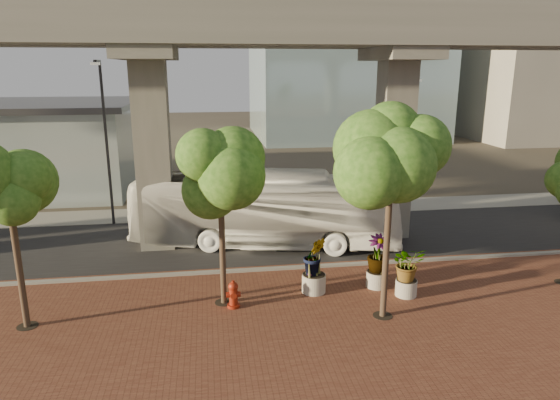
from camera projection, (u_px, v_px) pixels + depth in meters
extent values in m
plane|color=#3E372D|center=(284.00, 254.00, 23.94)|extent=(160.00, 160.00, 0.00)
cube|color=brown|center=(321.00, 340.00, 16.28)|extent=(70.00, 13.00, 0.06)
cube|color=black|center=(278.00, 240.00, 25.84)|extent=(90.00, 8.00, 0.04)
cube|color=gray|center=(291.00, 268.00, 22.00)|extent=(70.00, 0.25, 0.16)
cube|color=gray|center=(265.00, 210.00, 31.10)|extent=(90.00, 3.00, 0.06)
cube|color=gray|center=(283.00, 24.00, 21.62)|extent=(72.00, 2.40, 1.80)
cube|color=gray|center=(273.00, 29.00, 24.68)|extent=(72.00, 2.40, 1.80)
cube|color=gray|center=(270.00, 2.00, 25.37)|extent=(72.00, 0.12, 1.00)
cube|color=#A39C92|center=(547.00, 39.00, 60.63)|extent=(18.00, 16.00, 24.00)
imported|color=white|center=(265.00, 210.00, 24.71)|extent=(13.47, 6.00, 3.65)
cylinder|color=maroon|center=(234.00, 305.00, 18.49)|extent=(0.47, 0.47, 0.11)
cylinder|color=maroon|center=(233.00, 296.00, 18.39)|extent=(0.32, 0.32, 0.76)
sphere|color=maroon|center=(233.00, 287.00, 18.30)|extent=(0.37, 0.37, 0.37)
cylinder|color=maroon|center=(233.00, 282.00, 18.25)|extent=(0.11, 0.11, 0.13)
cylinder|color=maroon|center=(233.00, 294.00, 18.38)|extent=(0.53, 0.21, 0.21)
cylinder|color=#9B948C|center=(406.00, 288.00, 19.36)|extent=(0.83, 0.83, 0.64)
imported|color=#234F15|center=(408.00, 263.00, 19.10)|extent=(1.84, 1.84, 1.38)
cylinder|color=#AAA399|center=(377.00, 279.00, 20.13)|extent=(0.84, 0.84, 0.65)
imported|color=#234F15|center=(378.00, 254.00, 19.85)|extent=(2.04, 2.04, 1.53)
cylinder|color=#AEA89D|center=(314.00, 283.00, 19.66)|extent=(0.94, 0.94, 0.73)
imported|color=#234F15|center=(314.00, 256.00, 19.37)|extent=(2.09, 2.09, 1.57)
cylinder|color=#4A372A|center=(20.00, 275.00, 16.63)|extent=(0.22, 0.22, 3.78)
cylinder|color=black|center=(28.00, 326.00, 17.11)|extent=(0.70, 0.70, 0.01)
cylinder|color=#4A372A|center=(223.00, 257.00, 18.38)|extent=(0.22, 0.22, 3.66)
cylinder|color=black|center=(224.00, 302.00, 18.85)|extent=(0.70, 0.70, 0.01)
cylinder|color=#4A372A|center=(386.00, 260.00, 17.28)|extent=(0.22, 0.22, 4.30)
cylinder|color=black|center=(383.00, 316.00, 17.83)|extent=(0.70, 0.70, 0.01)
cylinder|color=#2B2C30|center=(107.00, 146.00, 27.24)|extent=(0.16, 0.16, 8.91)
cube|color=#2B2C30|center=(97.00, 62.00, 25.56)|extent=(0.17, 1.11, 0.17)
cube|color=silver|center=(95.00, 64.00, 25.06)|extent=(0.45, 0.22, 0.13)
cylinder|color=#2C2D31|center=(406.00, 148.00, 29.30)|extent=(0.14, 0.14, 8.02)
cube|color=#2C2D31|center=(414.00, 79.00, 27.79)|extent=(0.15, 1.00, 0.15)
cube|color=silver|center=(418.00, 81.00, 27.34)|extent=(0.40, 0.20, 0.12)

